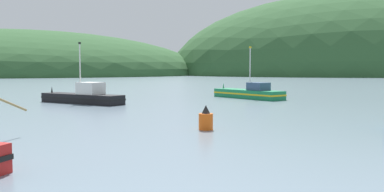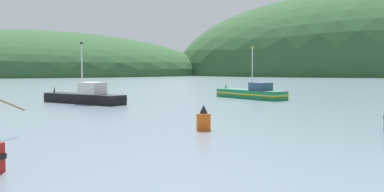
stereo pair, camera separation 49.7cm
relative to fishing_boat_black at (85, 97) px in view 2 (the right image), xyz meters
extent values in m
ellipsoid|color=#2D562D|center=(-28.01, 194.90, -0.70)|extent=(199.71, 159.76, 46.46)
ellipsoid|color=#2D562D|center=(159.30, 165.88, -0.70)|extent=(219.48, 175.58, 91.10)
cube|color=black|center=(-0.15, 0.17, -0.21)|extent=(8.19, 8.89, 0.97)
cube|color=black|center=(-0.15, 0.17, -0.16)|extent=(8.27, 8.98, 0.17)
cone|color=black|center=(-3.19, 3.62, 0.62)|extent=(0.28, 0.28, 0.70)
cube|color=silver|center=(0.71, -0.81, 0.88)|extent=(2.97, 3.01, 1.22)
cylinder|color=silver|center=(-0.26, 0.30, 2.80)|extent=(0.12, 0.12, 5.07)
cube|color=black|center=(-0.26, 0.30, 5.46)|extent=(0.26, 0.29, 0.20)
cube|color=#197A47|center=(19.13, 2.07, -0.18)|extent=(5.71, 9.93, 1.03)
cube|color=gold|center=(19.13, 2.07, -0.13)|extent=(5.77, 10.03, 0.18)
cone|color=#197A47|center=(17.55, 6.24, 0.68)|extent=(0.26, 0.26, 0.70)
cube|color=#334C6B|center=(19.73, 0.47, 0.79)|extent=(2.48, 2.70, 0.91)
cylinder|color=silver|center=(19.23, 1.78, 2.79)|extent=(0.12, 0.12, 4.92)
cube|color=gold|center=(19.23, 1.78, 5.37)|extent=(0.16, 0.35, 0.20)
cylinder|color=#E55914|center=(6.38, -21.00, -0.22)|extent=(0.84, 0.84, 0.96)
cone|color=black|center=(6.38, -21.00, 0.51)|extent=(0.50, 0.50, 0.50)
camera|label=1|loc=(-1.13, -44.24, 2.90)|focal=39.35mm
camera|label=2|loc=(-0.66, -44.37, 2.90)|focal=39.35mm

